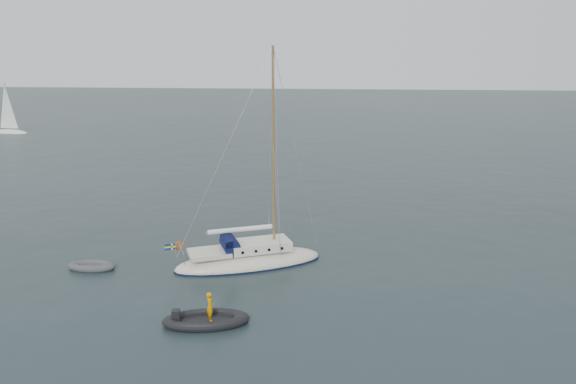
# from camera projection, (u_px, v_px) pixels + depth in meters

# --- Properties ---
(ground) EXTENTS (300.00, 300.00, 0.00)m
(ground) POSITION_uv_depth(u_px,v_px,m) (305.00, 271.00, 29.73)
(ground) COLOR black
(ground) RESTS_ON ground
(sailboat) EXTENTS (8.55, 2.56, 12.17)m
(sailboat) POSITION_uv_depth(u_px,v_px,m) (249.00, 249.00, 30.46)
(sailboat) COLOR beige
(sailboat) RESTS_ON ground
(dinghy) EXTENTS (2.59, 1.17, 0.37)m
(dinghy) POSITION_uv_depth(u_px,v_px,m) (92.00, 266.00, 30.03)
(dinghy) COLOR #55565B
(dinghy) RESTS_ON ground
(rib) EXTENTS (3.72, 1.69, 1.48)m
(rib) POSITION_uv_depth(u_px,v_px,m) (206.00, 319.00, 23.94)
(rib) COLOR black
(rib) RESTS_ON ground
(distant_yacht_a) EXTENTS (5.74, 3.06, 7.61)m
(distant_yacht_a) POSITION_uv_depth(u_px,v_px,m) (7.00, 110.00, 79.50)
(distant_yacht_a) COLOR white
(distant_yacht_a) RESTS_ON ground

